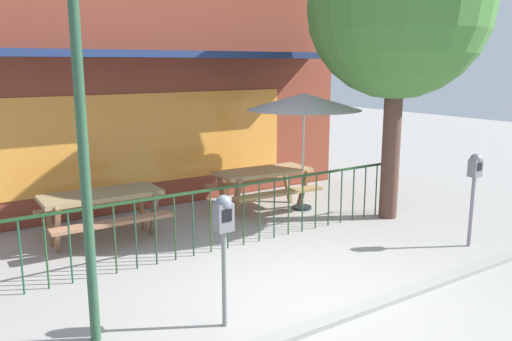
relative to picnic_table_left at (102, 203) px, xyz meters
The scene contains 11 objects.
ground 3.81m from the picnic_table_left, 67.34° to the right, with size 40.00×40.00×0.00m, color #979590.
pub_storefront 2.85m from the picnic_table_left, 47.30° to the left, with size 8.88×1.42×5.00m.
patio_fence_front 2.01m from the picnic_table_left, 44.01° to the right, with size 7.48×0.04×0.97m.
picnic_table_left is the anchor object (origin of this frame).
picnic_table_right 3.10m from the picnic_table_left, ahead, with size 1.86×1.45×0.79m.
patio_umbrella 4.03m from the picnic_table_left, ahead, with size 2.13×2.13×2.21m.
parking_meter_near 5.69m from the picnic_table_left, 36.34° to the right, with size 0.18×0.17×1.44m.
parking_meter_far 3.46m from the picnic_table_left, 86.43° to the right, with size 0.18×0.17×1.44m.
street_tree 5.83m from the picnic_table_left, 18.82° to the right, with size 3.10×3.10×5.22m.
street_lamp 3.65m from the picnic_table_left, 109.17° to the right, with size 0.28×0.28×3.83m.
curb_edge 4.29m from the picnic_table_left, 70.06° to the right, with size 12.43×0.20×0.11m, color gray.
Camera 1 is at (-3.79, -4.37, 2.75)m, focal length 36.47 mm.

